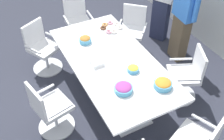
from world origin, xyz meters
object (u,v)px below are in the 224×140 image
Objects in this scene: conference_table at (112,66)px; person_standing_1 at (184,13)px; snack_bowl_candy_mix at (123,88)px; donut_platter at (111,27)px; office_chair_6 at (186,77)px; snack_bowl_chips_yellow at (133,69)px; office_chair_0 at (132,32)px; snack_bowl_pretzels at (85,40)px; napkin_pile at (97,63)px; office_chair_2 at (43,50)px; office_chair_1 at (78,24)px; office_chair_3 at (50,110)px; snack_bowl_chips_orange at (163,84)px.

conference_table is 1.29× the size of person_standing_1.
snack_bowl_candy_mix reaches higher than donut_platter.
donut_platter is at bearing 51.11° from office_chair_6.
conference_table is 13.80× the size of snack_bowl_chips_yellow.
office_chair_0 is (-0.93, 0.92, -0.22)m from conference_table.
snack_bowl_pretzels is (-1.24, -0.02, 0.00)m from snack_bowl_candy_mix.
office_chair_6 reaches higher than snack_bowl_chips_yellow.
snack_bowl_candy_mix is 0.66m from napkin_pile.
napkin_pile is (1.19, 0.53, 0.38)m from office_chair_2.
conference_table is 1.33m from office_chair_0.
office_chair_1 is 2.35× the size of donut_platter.
napkin_pile is (1.68, -0.35, 0.38)m from office_chair_1.
conference_table is at bearing 90.05° from office_chair_1.
office_chair_2 reaches higher than snack_bowl_chips_yellow.
office_chair_3 is at bearing 61.53° from office_chair_1.
conference_table is 2.64× the size of office_chair_6.
donut_platter is (-0.45, -1.20, -0.21)m from person_standing_1.
napkin_pile is at bearing 104.20° from person_standing_1.
office_chair_6 is at bearing 66.39° from napkin_pile.
office_chair_1 is at bearing -178.82° from office_chair_2.
office_chair_0 is 2.35× the size of donut_platter.
office_chair_2 is at bearing 154.47° from office_chair_3.
conference_table is at bearing -156.31° from snack_bowl_chips_yellow.
snack_bowl_chips_orange is at bearing 137.37° from person_standing_1.
napkin_pile is (-0.01, -0.24, 0.16)m from conference_table.
office_chair_0 is at bearing 145.59° from snack_bowl_candy_mix.
snack_bowl_chips_orange is at bearing 135.84° from office_chair_6.
office_chair_1 is 2.09m from snack_bowl_chips_yellow.
snack_bowl_pretzels is 0.51× the size of donut_platter.
office_chair_1 is 4.65× the size of snack_bowl_pretzels.
office_chair_0 is 1.72m from office_chair_2.
office_chair_1 is 2.43m from office_chair_6.
donut_platter is at bearing 58.90° from office_chair_0.
snack_bowl_chips_yellow is at bearing 92.90° from office_chair_2.
snack_bowl_chips_yellow is at bearing -11.30° from donut_platter.
office_chair_1 and office_chair_2 have the same top height.
office_chair_3 is 1.29m from snack_bowl_pretzels.
snack_bowl_pretzels is 1.02m from snack_bowl_chips_yellow.
conference_table is 0.88m from donut_platter.
office_chair_6 is at bearing 62.25° from conference_table.
office_chair_1 is 1.00× the size of office_chair_6.
office_chair_3 reaches higher than conference_table.
conference_table is 1.14m from office_chair_3.
person_standing_1 is (0.61, 0.66, 0.57)m from office_chair_0.
donut_platter is at bearing 131.97° from office_chair_2.
snack_bowl_pretzels is 1.52m from snack_bowl_chips_orange.
napkin_pile is (-0.65, -0.08, -0.02)m from snack_bowl_candy_mix.
person_standing_1 is at bearing 81.11° from snack_bowl_pretzels.
snack_bowl_chips_orange reaches higher than conference_table.
office_chair_6 is at bearing 108.11° from office_chair_2.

